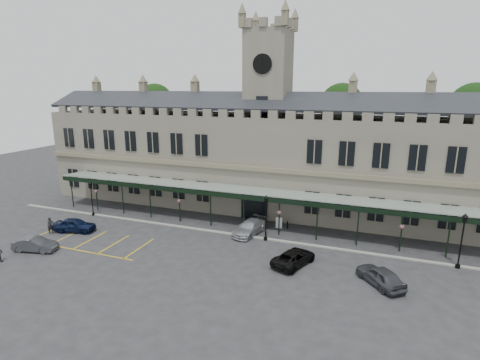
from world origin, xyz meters
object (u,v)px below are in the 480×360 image
(car_left_a, at_px, (75,225))
(car_taxi, at_px, (250,227))
(clock_tower, at_px, (268,106))
(lamp_post_left, at_px, (91,195))
(sign_board, at_px, (279,223))
(traffic_cone, at_px, (384,273))
(car_left_b, at_px, (35,244))
(station_building, at_px, (267,159))
(lamp_post_mid, at_px, (266,214))
(person_a, at_px, (51,226))
(car_van, at_px, (294,258))
(lamp_post_right, at_px, (462,236))
(car_right_a, at_px, (380,276))

(car_left_a, bearing_deg, car_taxi, -86.34)
(clock_tower, relative_size, lamp_post_left, 5.65)
(clock_tower, distance_m, sign_board, 14.71)
(traffic_cone, bearing_deg, car_left_b, -168.72)
(station_building, relative_size, car_left_b, 14.42)
(car_left_a, bearing_deg, lamp_post_mid, -90.83)
(clock_tower, xyz_separation_m, car_taxi, (1.00, -9.65, -12.38))
(traffic_cone, bearing_deg, lamp_post_mid, 161.20)
(clock_tower, xyz_separation_m, traffic_cone, (14.58, -14.61, -12.78))
(lamp_post_left, distance_m, sign_board, 23.02)
(sign_board, relative_size, person_a, 0.68)
(clock_tower, height_order, car_van, clock_tower)
(sign_board, height_order, car_taxi, car_taxi)
(station_building, distance_m, clock_tower, 6.64)
(car_left_a, distance_m, person_a, 2.42)
(lamp_post_left, xyz_separation_m, car_left_a, (1.89, -4.98, -1.85))
(sign_board, bearing_deg, car_taxi, -142.61)
(lamp_post_left, distance_m, lamp_post_right, 39.75)
(lamp_post_left, bearing_deg, car_right_a, -9.38)
(lamp_post_mid, distance_m, traffic_cone, 12.43)
(car_left_a, relative_size, car_right_a, 0.99)
(lamp_post_right, bearing_deg, clock_tower, 152.41)
(lamp_post_right, bearing_deg, car_right_a, -140.00)
(lamp_post_mid, height_order, sign_board, lamp_post_mid)
(car_right_a, bearing_deg, car_left_b, -31.84)
(lamp_post_right, bearing_deg, car_left_b, -164.95)
(lamp_post_right, height_order, car_van, lamp_post_right)
(lamp_post_right, distance_m, sign_board, 17.73)
(car_taxi, xyz_separation_m, car_right_a, (13.24, -6.51, 0.03))
(lamp_post_right, height_order, car_left_a, lamp_post_right)
(lamp_post_mid, bearing_deg, lamp_post_left, 179.90)
(sign_board, bearing_deg, lamp_post_left, 179.12)
(station_building, xyz_separation_m, sign_board, (3.52, -6.80, -5.87))
(sign_board, xyz_separation_m, car_right_a, (10.73, -9.28, 0.16))
(station_building, relative_size, clock_tower, 2.42)
(car_van, height_order, car_right_a, car_right_a)
(person_a, bearing_deg, sign_board, -36.67)
(traffic_cone, xyz_separation_m, person_a, (-33.78, -2.40, 0.58))
(car_left_b, bearing_deg, sign_board, -68.84)
(car_taxi, bearing_deg, lamp_post_mid, -14.40)
(lamp_post_left, height_order, car_right_a, lamp_post_left)
(lamp_post_right, xyz_separation_m, traffic_cone, (-6.07, -3.82, -2.68))
(clock_tower, bearing_deg, car_left_a, -137.75)
(car_van, height_order, person_a, person_a)
(car_left_a, bearing_deg, clock_tower, -62.27)
(car_taxi, bearing_deg, car_left_b, -135.72)
(clock_tower, xyz_separation_m, lamp_post_right, (20.65, -10.79, -10.10))
(clock_tower, relative_size, person_a, 13.66)
(car_left_b, distance_m, car_taxi, 21.29)
(station_building, relative_size, person_a, 33.05)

